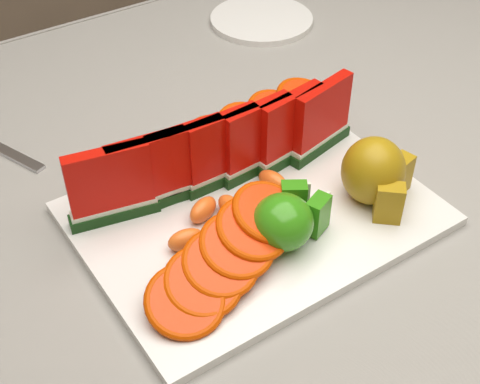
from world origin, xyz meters
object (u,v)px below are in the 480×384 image
platter (254,214)px  apple_cluster (287,219)px  side_plate (262,20)px  pear_cluster (376,173)px

platter → apple_cluster: 0.07m
platter → apple_cluster: apple_cluster is taller
platter → side_plate: 0.50m
platter → apple_cluster: size_ratio=3.99×
pear_cluster → side_plate: 0.50m
platter → pear_cluster: bearing=-24.8°
platter → side_plate: bearing=53.6°
platter → side_plate: platter is taller
apple_cluster → pear_cluster: pear_cluster is taller
pear_cluster → side_plate: (0.17, 0.47, -0.05)m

